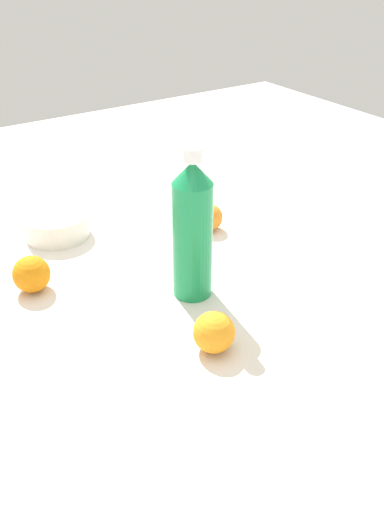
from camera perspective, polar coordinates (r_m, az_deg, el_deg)
The scene contains 6 objects.
ground_plane at distance 1.07m, azimuth -0.53°, elevation -3.92°, with size 2.40×2.40×0.00m, color silver.
water_bottle at distance 1.00m, azimuth 0.00°, elevation 2.72°, with size 0.07×0.07×0.29m.
orange_0 at distance 1.10m, azimuth -16.05°, elevation -1.79°, with size 0.07×0.07×0.07m, color orange.
orange_1 at distance 0.92m, azimuth 2.25°, elevation -7.77°, with size 0.07×0.07×0.07m, color orange.
orange_2 at distance 1.28m, azimuth 1.77°, elevation 3.96°, with size 0.06×0.06×0.06m, color orange.
ceramic_bowl at distance 1.29m, azimuth -13.65°, elevation 3.12°, with size 0.15×0.15×0.05m, color white.
Camera 1 is at (-0.48, -0.74, 0.61)m, focal length 39.24 mm.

